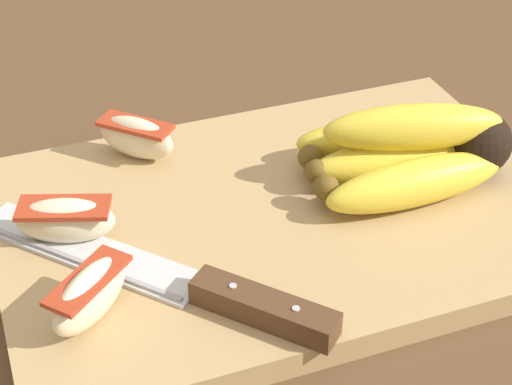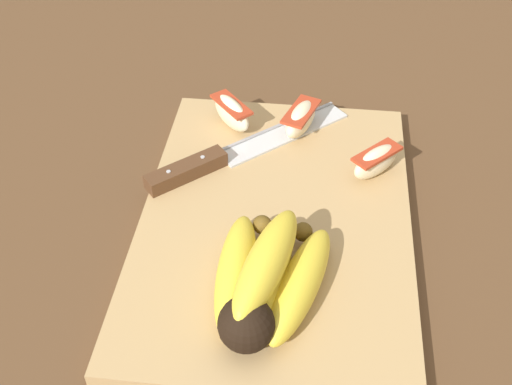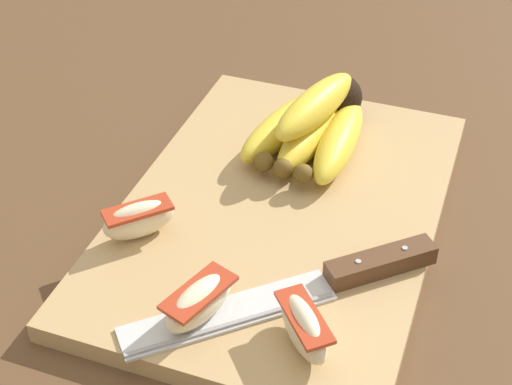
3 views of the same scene
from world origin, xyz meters
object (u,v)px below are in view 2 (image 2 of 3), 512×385
object	(u,v)px
banana_bunch	(266,280)
apple_wedge_near	(232,112)
chefs_knife	(222,157)
apple_wedge_middle	(301,118)
apple_wedge_far	(376,161)

from	to	relation	value
banana_bunch	apple_wedge_near	world-z (taller)	banana_bunch
chefs_knife	apple_wedge_middle	xyz separation A→B (m)	(-0.07, 0.09, 0.01)
banana_bunch	chefs_knife	bearing A→B (deg)	-159.86
chefs_knife	apple_wedge_near	size ratio (longest dim) A/B	3.43
chefs_knife	apple_wedge_near	distance (m)	0.07
apple_wedge_middle	apple_wedge_far	size ratio (longest dim) A/B	1.19
apple_wedge_near	apple_wedge_middle	world-z (taller)	apple_wedge_near
banana_bunch	apple_wedge_middle	world-z (taller)	banana_bunch
apple_wedge_near	chefs_knife	bearing A→B (deg)	-1.81
apple_wedge_near	apple_wedge_far	bearing A→B (deg)	67.35
apple_wedge_near	apple_wedge_middle	bearing A→B (deg)	90.17
apple_wedge_near	banana_bunch	bearing A→B (deg)	14.66
banana_bunch	apple_wedge_far	size ratio (longest dim) A/B	2.63
apple_wedge_near	apple_wedge_middle	distance (m)	0.09
apple_wedge_middle	banana_bunch	bearing A→B (deg)	-3.52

